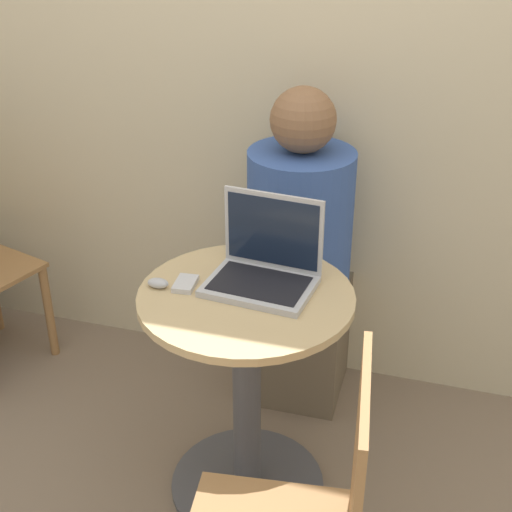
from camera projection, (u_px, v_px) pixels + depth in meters
ground_plane at (248, 485)px, 2.41m from camera, size 12.00×12.00×0.00m
back_wall at (311, 47)px, 2.43m from camera, size 7.00×0.05×2.60m
round_table at (247, 376)px, 2.19m from camera, size 0.63×0.63×0.75m
laptop at (264, 266)px, 2.08m from camera, size 0.33×0.25×0.26m
cell_phone at (185, 284)px, 2.08m from camera, size 0.07×0.10×0.02m
computer_mouse at (158, 283)px, 2.08m from camera, size 0.06×0.04×0.03m
person_seated at (302, 273)px, 2.65m from camera, size 0.37×0.57×1.23m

